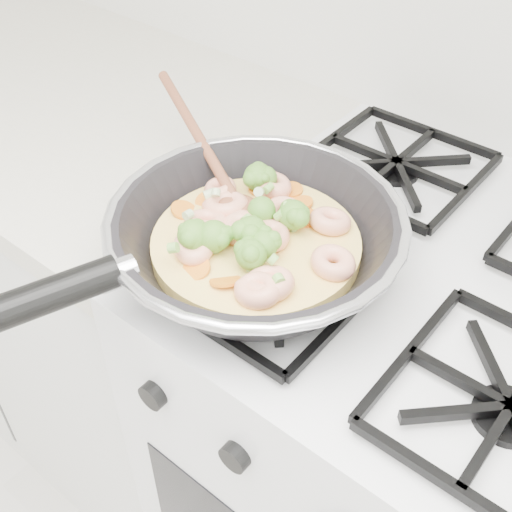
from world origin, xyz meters
The scene contains 3 objects.
stove centered at (0.00, 1.70, 0.46)m, with size 0.60×0.60×0.92m.
counter_left centered at (-0.80, 1.70, 0.45)m, with size 1.00×0.60×0.90m.
skillet centered at (-0.17, 1.55, 0.96)m, with size 0.47×0.50×0.10m.
Camera 1 is at (0.19, 1.11, 1.44)m, focal length 45.39 mm.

